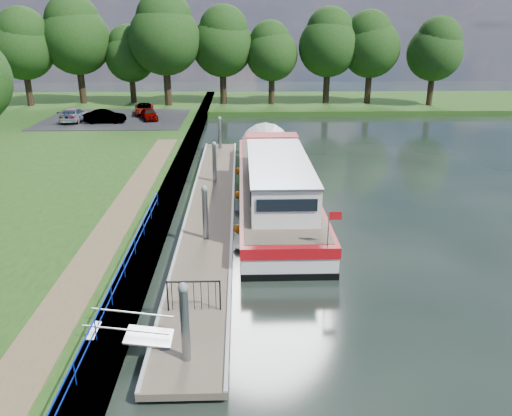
{
  "coord_description": "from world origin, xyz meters",
  "views": [
    {
      "loc": [
        1.67,
        -12.91,
        9.72
      ],
      "look_at": [
        2.37,
        9.73,
        1.4
      ],
      "focal_mm": 35.0,
      "sensor_mm": 36.0,
      "label": 1
    }
  ],
  "objects_px": {
    "pontoon": "(211,209)",
    "car_d": "(144,109)",
    "car_b": "(105,116)",
    "car_c": "(74,115)",
    "car_a": "(149,114)",
    "barge": "(274,180)"
  },
  "relations": [
    {
      "from": "pontoon",
      "to": "car_d",
      "type": "xyz_separation_m",
      "value": [
        -8.45,
        27.2,
        1.24
      ]
    },
    {
      "from": "barge",
      "to": "pontoon",
      "type": "bearing_deg",
      "value": -146.93
    },
    {
      "from": "car_a",
      "to": "car_c",
      "type": "height_order",
      "value": "car_c"
    },
    {
      "from": "car_b",
      "to": "car_c",
      "type": "distance_m",
      "value": 3.33
    },
    {
      "from": "barge",
      "to": "car_a",
      "type": "relative_size",
      "value": 6.27
    },
    {
      "from": "car_a",
      "to": "car_c",
      "type": "bearing_deg",
      "value": 167.27
    },
    {
      "from": "pontoon",
      "to": "car_d",
      "type": "relative_size",
      "value": 7.14
    },
    {
      "from": "barge",
      "to": "car_a",
      "type": "height_order",
      "value": "barge"
    },
    {
      "from": "car_b",
      "to": "car_d",
      "type": "distance_m",
      "value": 5.49
    },
    {
      "from": "car_b",
      "to": "car_c",
      "type": "bearing_deg",
      "value": 73.4
    },
    {
      "from": "car_c",
      "to": "car_d",
      "type": "bearing_deg",
      "value": -147.14
    },
    {
      "from": "barge",
      "to": "car_d",
      "type": "height_order",
      "value": "barge"
    },
    {
      "from": "pontoon",
      "to": "car_b",
      "type": "distance_m",
      "value": 25.32
    },
    {
      "from": "pontoon",
      "to": "car_a",
      "type": "distance_m",
      "value": 25.3
    },
    {
      "from": "car_b",
      "to": "car_d",
      "type": "xyz_separation_m",
      "value": [
        2.95,
        4.63,
        -0.05
      ]
    },
    {
      "from": "car_c",
      "to": "pontoon",
      "type": "bearing_deg",
      "value": 123.59
    },
    {
      "from": "car_b",
      "to": "car_c",
      "type": "xyz_separation_m",
      "value": [
        -3.2,
        0.91,
        0.02
      ]
    },
    {
      "from": "pontoon",
      "to": "car_c",
      "type": "bearing_deg",
      "value": 121.87
    },
    {
      "from": "car_a",
      "to": "car_c",
      "type": "xyz_separation_m",
      "value": [
        -7.18,
        -0.67,
        0.08
      ]
    },
    {
      "from": "pontoon",
      "to": "barge",
      "type": "bearing_deg",
      "value": 33.07
    },
    {
      "from": "car_a",
      "to": "car_d",
      "type": "relative_size",
      "value": 0.8
    },
    {
      "from": "car_a",
      "to": "car_b",
      "type": "height_order",
      "value": "car_b"
    }
  ]
}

